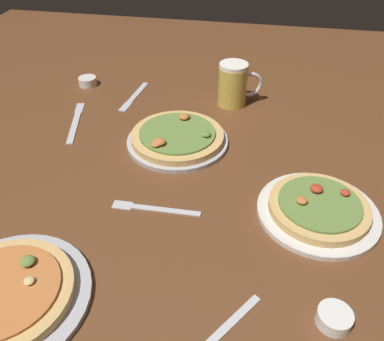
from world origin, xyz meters
name	(u,v)px	position (x,y,z in m)	size (l,w,h in m)	color
ground_plane	(192,182)	(0.00, 0.00, -0.01)	(2.40, 2.40, 0.03)	brown
pizza_plate_near	(5,295)	(-0.25, -0.40, 0.02)	(0.29, 0.29, 0.05)	#B2B2B7
pizza_plate_far	(177,138)	(-0.07, 0.14, 0.02)	(0.28, 0.28, 0.05)	#B2B2B7
pizza_plate_side	(318,209)	(0.29, -0.08, 0.02)	(0.26, 0.26, 0.05)	silver
beer_mug_dark	(234,84)	(0.06, 0.39, 0.07)	(0.14, 0.09, 0.13)	gold
ramekin_sauce	(88,81)	(-0.45, 0.43, 0.01)	(0.06, 0.06, 0.03)	silver
ramekin_butter	(334,318)	(0.30, -0.34, 0.01)	(0.06, 0.06, 0.03)	white
fork_left	(154,208)	(-0.06, -0.13, 0.00)	(0.20, 0.03, 0.01)	silver
knife_right	(134,96)	(-0.26, 0.38, 0.00)	(0.04, 0.21, 0.01)	silver
fork_spare	(212,340)	(0.11, -0.41, 0.00)	(0.14, 0.19, 0.01)	silver
knife_spare	(76,121)	(-0.39, 0.19, 0.00)	(0.08, 0.23, 0.01)	silver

